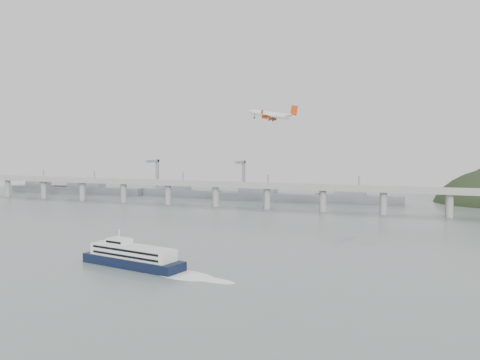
% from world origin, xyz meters
% --- Properties ---
extents(ground, '(900.00, 900.00, 0.00)m').
position_xyz_m(ground, '(0.00, 0.00, 0.00)').
color(ground, slate).
rests_on(ground, ground).
extents(bridge, '(800.00, 22.00, 23.90)m').
position_xyz_m(bridge, '(-1.15, 200.00, 17.65)').
color(bridge, gray).
rests_on(bridge, ground).
extents(distant_fleet, '(453.00, 60.90, 40.00)m').
position_xyz_m(distant_fleet, '(-155.36, 265.08, 6.22)').
color(distant_fleet, slate).
rests_on(distant_fleet, ground).
extents(ferry, '(88.62, 28.25, 16.84)m').
position_xyz_m(ferry, '(-22.70, -26.33, 4.57)').
color(ferry, black).
rests_on(ferry, ground).
extents(airliner, '(38.84, 35.62, 10.58)m').
position_xyz_m(airliner, '(3.89, 105.51, 77.53)').
color(airliner, white).
rests_on(airliner, ground).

